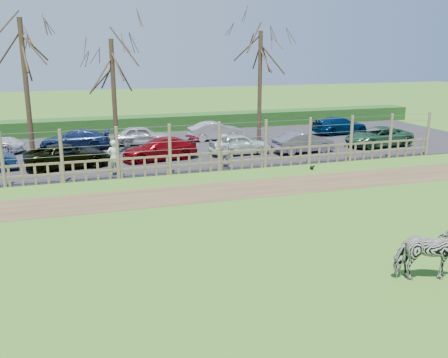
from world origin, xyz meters
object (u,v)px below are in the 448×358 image
object	(u,v)px
car_4	(239,144)
car_6	(378,137)
car_2	(68,156)
car_3	(160,149)
car_9	(75,140)
tree_mid	(113,69)
car_11	(216,131)
zebra	(431,253)
tree_right	(260,61)
car_13	(340,125)
tree_left	(23,56)
car_5	(303,142)
car_10	(142,135)
visitor_b	(224,151)
crow	(312,168)
visitor_a	(114,158)

from	to	relation	value
car_4	car_6	bearing A→B (deg)	-93.68
car_2	car_3	xyz separation A→B (m)	(4.85, 0.32, 0.00)
car_9	tree_mid	bearing A→B (deg)	52.23
tree_mid	car_11	size ratio (longest dim) A/B	1.87
zebra	car_9	world-z (taller)	zebra
tree_right	car_2	bearing A→B (deg)	-165.87
car_6	car_13	distance (m)	4.75
car_4	car_9	world-z (taller)	same
tree_left	car_3	world-z (taller)	tree_left
tree_mid	car_5	world-z (taller)	tree_mid
car_3	car_9	xyz separation A→B (m)	(-4.36, 4.32, 0.00)
car_2	car_4	xyz separation A→B (m)	(9.49, 0.31, 0.00)
tree_mid	tree_right	xyz separation A→B (m)	(9.00, 0.50, 0.37)
car_4	car_10	size ratio (longest dim) A/B	1.00
tree_left	car_13	size ratio (longest dim) A/B	1.90
car_10	car_13	size ratio (longest dim) A/B	0.85
car_2	car_3	bearing A→B (deg)	-93.57
tree_left	car_9	xyz separation A→B (m)	(2.25, 3.19, -4.98)
tree_right	visitor_b	bearing A→B (deg)	-127.12
tree_mid	car_4	world-z (taller)	tree_mid
car_4	car_13	bearing A→B (deg)	-65.85
visitor_b	tree_mid	bearing A→B (deg)	-27.82
tree_mid	tree_right	distance (m)	9.02
visitor_b	car_4	bearing A→B (deg)	-106.69
tree_right	crow	xyz separation A→B (m)	(0.10, -7.14, -5.13)
car_2	car_6	world-z (taller)	same
visitor_a	car_4	xyz separation A→B (m)	(7.37, 2.70, -0.26)
car_4	car_10	xyz separation A→B (m)	(-4.93, 4.66, 0.00)
car_5	car_3	bearing A→B (deg)	81.02
car_3	car_9	size ratio (longest dim) A/B	1.00
visitor_a	crow	world-z (taller)	visitor_a
car_4	car_5	bearing A→B (deg)	-101.45
tree_mid	car_2	xyz separation A→B (m)	(-2.74, -2.45, -4.23)
tree_left	car_9	size ratio (longest dim) A/B	1.90
car_10	visitor_a	bearing A→B (deg)	166.79
car_3	car_6	world-z (taller)	same
car_11	visitor_b	bearing A→B (deg)	165.42
tree_right	car_2	distance (m)	12.95
car_9	car_13	distance (m)	18.15
crow	car_10	bearing A→B (deg)	128.51
tree_mid	visitor_a	size ratio (longest dim) A/B	3.96
tree_right	car_2	world-z (taller)	tree_right
zebra	car_11	size ratio (longest dim) A/B	0.50
visitor_b	car_3	xyz separation A→B (m)	(-2.81, 2.76, -0.26)
visitor_b	car_9	bearing A→B (deg)	-27.65
tree_right	visitor_a	bearing A→B (deg)	-150.95
car_3	car_9	bearing A→B (deg)	-141.95
car_10	visitor_b	bearing A→B (deg)	-152.12
tree_right	car_5	bearing A→B (deg)	-65.45
car_2	car_3	world-z (taller)	same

